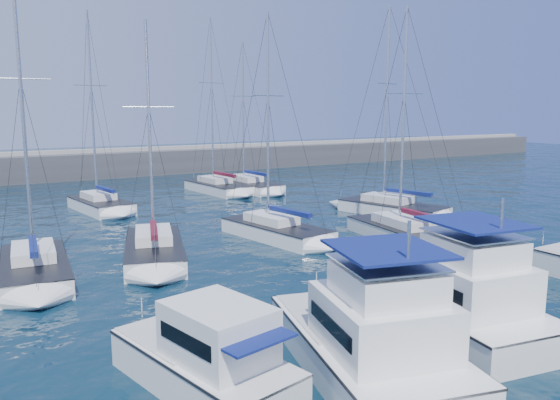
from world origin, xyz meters
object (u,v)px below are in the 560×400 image
motor_yacht_port_outer (208,361)px  sailboat_mid_c (276,231)px  sailboat_mid_d (408,234)px  sailboat_mid_a (35,268)px  sailboat_back_b (217,187)px  sailboat_mid_e (392,208)px  sailboat_back_a (101,204)px  motor_yacht_port_inner (372,340)px  sailboat_back_c (248,186)px  motor_yacht_stbd_inner (455,299)px  sailboat_mid_b (154,250)px

motor_yacht_port_outer → sailboat_mid_c: bearing=41.5°
sailboat_mid_c → sailboat_mid_d: 8.33m
sailboat_mid_a → sailboat_mid_d: 21.37m
sailboat_mid_d → sailboat_back_b: 25.33m
sailboat_mid_e → sailboat_back_a: 23.54m
sailboat_mid_d → sailboat_back_a: bearing=130.8°
motor_yacht_port_inner → sailboat_mid_d: sailboat_mid_d is taller
sailboat_mid_e → sailboat_back_c: sailboat_mid_e is taller
motor_yacht_stbd_inner → sailboat_back_b: bearing=89.0°
sailboat_mid_d → sailboat_back_a: size_ratio=0.90×
motor_yacht_port_inner → motor_yacht_stbd_inner: (5.15, 1.22, -0.00)m
sailboat_mid_a → sailboat_back_c: size_ratio=1.01×
motor_yacht_port_outer → sailboat_back_b: sailboat_back_b is taller
sailboat_mid_a → sailboat_back_c: sailboat_mid_a is taller
motor_yacht_port_outer → sailboat_back_a: bearing=70.4°
sailboat_mid_b → sailboat_back_a: sailboat_back_a is taller
sailboat_mid_d → sailboat_mid_e: bearing=60.5°
sailboat_mid_d → sailboat_back_c: bearing=92.9°
sailboat_mid_a → sailboat_mid_c: sailboat_mid_a is taller
sailboat_mid_c → sailboat_mid_d: (6.53, -5.17, -0.02)m
motor_yacht_port_outer → motor_yacht_port_inner: size_ratio=0.76×
motor_yacht_port_outer → sailboat_mid_e: size_ratio=0.42×
sailboat_mid_b → sailboat_mid_c: (8.26, 0.60, 0.02)m
sailboat_back_a → sailboat_back_c: bearing=6.3°
sailboat_mid_d → sailboat_mid_b: bearing=170.3°
sailboat_mid_b → sailboat_mid_c: sailboat_mid_c is taller
sailboat_mid_d → sailboat_back_c: 24.74m
motor_yacht_port_outer → motor_yacht_port_inner: bearing=-31.5°
motor_yacht_port_inner → sailboat_mid_d: bearing=56.9°
sailboat_mid_c → sailboat_back_c: sailboat_back_c is taller
sailboat_mid_a → sailboat_mid_e: bearing=13.0°
motor_yacht_port_outer → sailboat_mid_a: size_ratio=0.44×
sailboat_back_b → sailboat_back_c: size_ratio=1.14×
sailboat_mid_a → sailboat_mid_e: sailboat_mid_e is taller
sailboat_back_b → sailboat_back_a: bearing=-165.7°
sailboat_mid_d → sailboat_back_c: sailboat_back_c is taller
motor_yacht_port_inner → sailboat_mid_b: bearing=109.6°
sailboat_back_a → motor_yacht_port_outer: bearing=-105.3°
sailboat_back_a → sailboat_back_c: size_ratio=1.06×
motor_yacht_port_inner → sailboat_back_a: size_ratio=0.56×
sailboat_mid_b → sailboat_mid_e: bearing=25.2°
motor_yacht_port_outer → sailboat_back_c: 40.38m
motor_yacht_port_inner → sailboat_back_a: (-0.26, 32.92, -0.58)m
motor_yacht_port_outer → sailboat_mid_b: (3.44, 14.87, -0.44)m
motor_yacht_port_inner → sailboat_mid_a: bearing=130.0°
sailboat_back_a → sailboat_mid_b: bearing=-100.8°
sailboat_back_b → sailboat_back_c: sailboat_back_b is taller
sailboat_mid_c → sailboat_back_c: (8.51, 19.49, -0.00)m
sailboat_mid_a → sailboat_mid_b: 6.20m
motor_yacht_port_outer → sailboat_back_c: sailboat_back_c is taller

